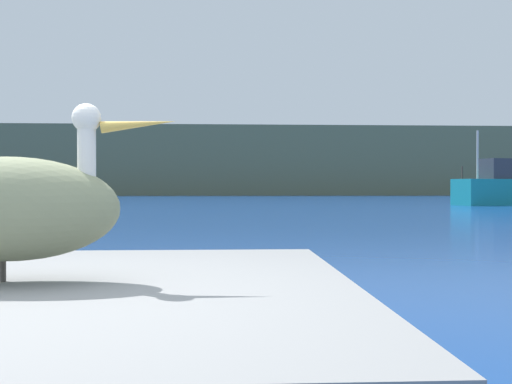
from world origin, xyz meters
The scene contains 5 objects.
hillside_backdrop centered at (0.00, 76.40, 4.21)m, with size 140.00×16.20×8.42m, color #5B664C.
pier_dock centered at (-0.19, 0.37, 0.29)m, with size 3.42×3.12×0.58m, color gray.
pelican centered at (-0.17, 0.37, 0.96)m, with size 1.37×0.48×0.89m.
fishing_boat_teal centered at (16.85, 31.08, 1.00)m, with size 6.16×3.44×4.23m.
mooring_buoy centered at (-5.12, 13.99, 0.38)m, with size 0.76×0.76×0.76m, color #E54C19.
Camera 1 is at (0.87, -2.64, 1.06)m, focal length 42.21 mm.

